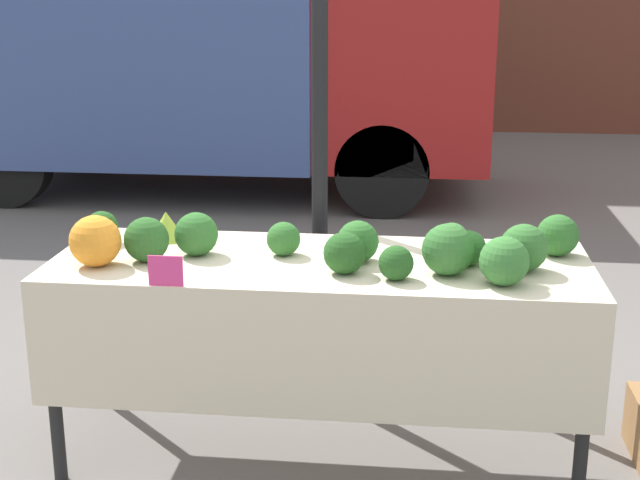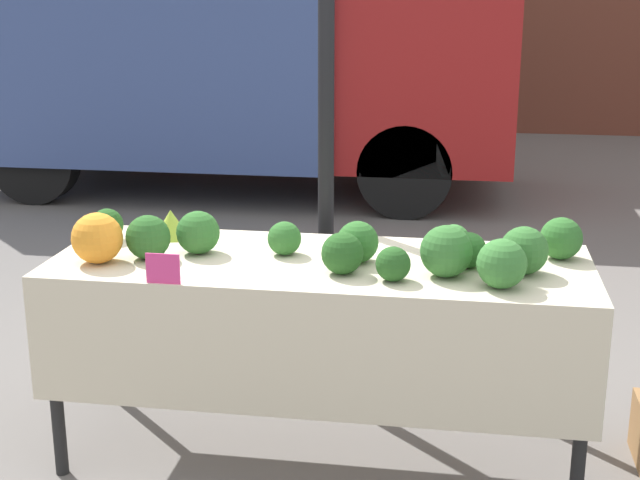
# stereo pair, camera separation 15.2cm
# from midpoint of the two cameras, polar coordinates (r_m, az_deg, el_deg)

# --- Properties ---
(ground_plane) EXTENTS (40.00, 40.00, 0.00)m
(ground_plane) POSITION_cam_midpoint_polar(r_m,az_deg,el_deg) (3.71, -1.21, -13.47)
(ground_plane) COLOR slate
(tent_pole) EXTENTS (0.07, 0.07, 2.24)m
(tent_pole) POSITION_cam_midpoint_polar(r_m,az_deg,el_deg) (3.87, -1.15, 5.50)
(tent_pole) COLOR black
(tent_pole) RESTS_ON ground_plane
(parked_truck) EXTENTS (4.80, 1.95, 2.29)m
(parked_truck) POSITION_cam_midpoint_polar(r_m,az_deg,el_deg) (8.16, -8.65, 11.65)
(parked_truck) COLOR #384C84
(parked_truck) RESTS_ON ground_plane
(market_table) EXTENTS (2.05, 0.74, 0.82)m
(market_table) POSITION_cam_midpoint_polar(r_m,az_deg,el_deg) (3.35, -1.42, -3.36)
(market_table) COLOR beige
(market_table) RESTS_ON ground_plane
(orange_cauliflower) EXTENTS (0.19, 0.19, 0.19)m
(orange_cauliflower) POSITION_cam_midpoint_polar(r_m,az_deg,el_deg) (3.41, -15.44, -0.07)
(orange_cauliflower) COLOR orange
(orange_cauliflower) RESTS_ON market_table
(romanesco_head) EXTENTS (0.15, 0.15, 0.12)m
(romanesco_head) POSITION_cam_midpoint_polar(r_m,az_deg,el_deg) (3.70, -10.97, 0.90)
(romanesco_head) COLOR #93B238
(romanesco_head) RESTS_ON market_table
(broccoli_head_0) EXTENTS (0.13, 0.13, 0.13)m
(broccoli_head_0) POSITION_cam_midpoint_polar(r_m,az_deg,el_deg) (3.43, -3.62, 0.07)
(broccoli_head_0) COLOR #2D6628
(broccoli_head_0) RESTS_ON market_table
(broccoli_head_1) EXTENTS (0.13, 0.13, 0.13)m
(broccoli_head_1) POSITION_cam_midpoint_polar(r_m,az_deg,el_deg) (3.71, -14.94, 0.78)
(broccoli_head_1) COLOR #23511E
(broccoli_head_1) RESTS_ON market_table
(broccoli_head_2) EXTENTS (0.19, 0.19, 0.19)m
(broccoli_head_2) POSITION_cam_midpoint_polar(r_m,az_deg,el_deg) (3.21, 6.84, -0.62)
(broccoli_head_2) COLOR #336B2D
(broccoli_head_2) RESTS_ON market_table
(broccoli_head_3) EXTENTS (0.12, 0.12, 0.12)m
(broccoli_head_3) POSITION_cam_midpoint_polar(r_m,az_deg,el_deg) (3.14, 3.51, -1.49)
(broccoli_head_3) COLOR #23511E
(broccoli_head_3) RESTS_ON market_table
(broccoli_head_4) EXTENTS (0.16, 0.16, 0.16)m
(broccoli_head_4) POSITION_cam_midpoint_polar(r_m,az_deg,el_deg) (3.34, 1.13, -0.09)
(broccoli_head_4) COLOR #2D6628
(broccoli_head_4) RESTS_ON market_table
(broccoli_head_5) EXTENTS (0.13, 0.13, 0.13)m
(broccoli_head_5) POSITION_cam_midpoint_polar(r_m,az_deg,el_deg) (3.45, 7.20, 0.05)
(broccoli_head_5) COLOR #387533
(broccoli_head_5) RESTS_ON market_table
(broccoli_head_6) EXTENTS (0.17, 0.17, 0.17)m
(broccoli_head_6) POSITION_cam_midpoint_polar(r_m,az_deg,el_deg) (3.13, 10.35, -1.35)
(broccoli_head_6) COLOR #387533
(broccoli_head_6) RESTS_ON market_table
(broccoli_head_7) EXTENTS (0.17, 0.17, 0.17)m
(broccoli_head_7) POSITION_cam_midpoint_polar(r_m,az_deg,el_deg) (3.42, -12.30, 0.02)
(broccoli_head_7) COLOR #285B23
(broccoli_head_7) RESTS_ON market_table
(broccoli_head_8) EXTENTS (0.17, 0.17, 0.17)m
(broccoli_head_8) POSITION_cam_midpoint_polar(r_m,az_deg,el_deg) (3.46, -9.17, 0.37)
(broccoli_head_8) COLOR #2D6628
(broccoli_head_8) RESTS_ON market_table
(broccoli_head_9) EXTENTS (0.15, 0.15, 0.15)m
(broccoli_head_9) POSITION_cam_midpoint_polar(r_m,az_deg,el_deg) (3.20, 0.21, -0.85)
(broccoli_head_9) COLOR #23511E
(broccoli_head_9) RESTS_ON market_table
(broccoli_head_10) EXTENTS (0.13, 0.13, 0.13)m
(broccoli_head_10) POSITION_cam_midpoint_polar(r_m,az_deg,el_deg) (3.34, 8.18, -0.50)
(broccoli_head_10) COLOR #2D6628
(broccoli_head_10) RESTS_ON market_table
(broccoli_head_11) EXTENTS (0.16, 0.16, 0.16)m
(broccoli_head_11) POSITION_cam_midpoint_polar(r_m,az_deg,el_deg) (3.52, 13.78, 0.28)
(broccoli_head_11) COLOR #2D6628
(broccoli_head_11) RESTS_ON market_table
(broccoli_head_12) EXTENTS (0.18, 0.18, 0.18)m
(broccoli_head_12) POSITION_cam_midpoint_polar(r_m,az_deg,el_deg) (3.30, 11.63, -0.50)
(broccoli_head_12) COLOR #336B2D
(broccoli_head_12) RESTS_ON market_table
(price_sign) EXTENTS (0.12, 0.01, 0.11)m
(price_sign) POSITION_cam_midpoint_polar(r_m,az_deg,el_deg) (3.14, -11.23, -1.96)
(price_sign) COLOR #E53D84
(price_sign) RESTS_ON market_table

